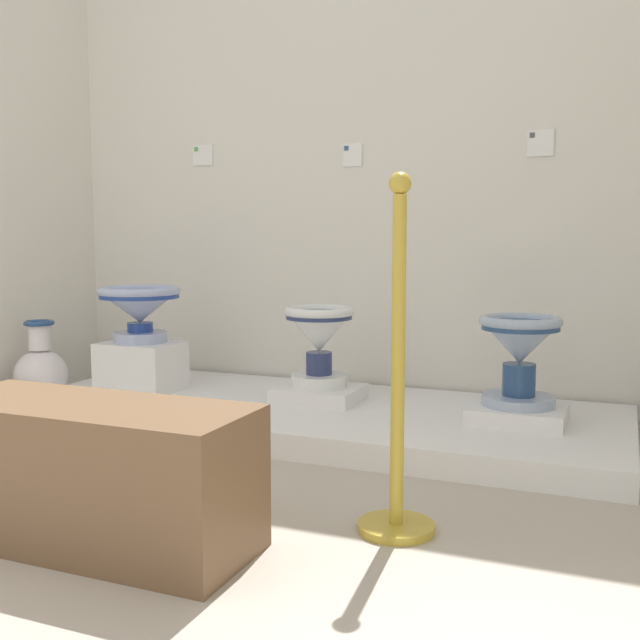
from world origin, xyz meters
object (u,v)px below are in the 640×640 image
at_px(antique_toilet_slender_white, 140,305).
at_px(stanchion_post_near_right, 397,416).
at_px(info_placard_third, 540,143).
at_px(plinth_block_pale_glazed, 319,393).
at_px(decorative_vase_spare, 41,372).
at_px(museum_bench, 91,474).
at_px(antique_toilet_pale_glazed, 319,335).
at_px(info_placard_second, 352,155).
at_px(info_placard_first, 203,155).
at_px(antique_toilet_tall_cobalt, 520,347).
at_px(plinth_block_slender_white, 141,366).
at_px(plinth_block_tall_cobalt, 518,413).

relative_size(antique_toilet_slender_white, stanchion_post_near_right, 0.39).
bearing_deg(info_placard_third, plinth_block_pale_glazed, -152.60).
relative_size(decorative_vase_spare, museum_bench, 0.47).
relative_size(antique_toilet_pale_glazed, info_placard_second, 3.22).
bearing_deg(decorative_vase_spare, info_placard_first, 50.88).
relative_size(antique_toilet_tall_cobalt, info_placard_second, 3.20).
relative_size(plinth_block_slender_white, info_placard_first, 3.00).
relative_size(antique_toilet_tall_cobalt, stanchion_post_near_right, 0.35).
bearing_deg(plinth_block_tall_cobalt, info_placard_first, 163.74).
height_order(plinth_block_slender_white, antique_toilet_pale_glazed, antique_toilet_pale_glazed).
xyz_separation_m(info_placard_first, decorative_vase_spare, (-0.55, -0.68, -1.13)).
xyz_separation_m(plinth_block_pale_glazed, plinth_block_tall_cobalt, (0.90, -0.05, 0.00)).
xyz_separation_m(info_placard_third, museum_bench, (-0.96, -1.96, -1.08)).
relative_size(plinth_block_pale_glazed, antique_toilet_pale_glazed, 1.02).
distance_m(plinth_block_slender_white, antique_toilet_tall_cobalt, 1.81).
bearing_deg(stanchion_post_near_right, museum_bench, -152.00).
height_order(antique_toilet_pale_glazed, info_placard_third, info_placard_third).
relative_size(antique_toilet_pale_glazed, antique_toilet_tall_cobalt, 1.01).
bearing_deg(plinth_block_slender_white, decorative_vase_spare, -169.45).
height_order(plinth_block_slender_white, antique_toilet_tall_cobalt, antique_toilet_tall_cobalt).
bearing_deg(info_placard_second, stanchion_post_near_right, -65.54).
bearing_deg(stanchion_post_near_right, info_placard_second, 114.46).
bearing_deg(info_placard_first, plinth_block_pale_glazed, -27.86).
xyz_separation_m(antique_toilet_pale_glazed, stanchion_post_near_right, (0.70, -1.09, -0.07)).
relative_size(antique_toilet_slender_white, info_placard_first, 3.25).
height_order(plinth_block_tall_cobalt, stanchion_post_near_right, stanchion_post_near_right).
distance_m(antique_toilet_slender_white, plinth_block_tall_cobalt, 1.84).
relative_size(plinth_block_slender_white, plinth_block_pale_glazed, 0.98).
distance_m(plinth_block_pale_glazed, info_placard_third, 1.53).
distance_m(plinth_block_slender_white, antique_toilet_slender_white, 0.30).
bearing_deg(antique_toilet_slender_white, decorative_vase_spare, -169.45).
distance_m(antique_toilet_tall_cobalt, info_placard_first, 2.06).
bearing_deg(antique_toilet_slender_white, info_placard_first, 88.45).
distance_m(antique_toilet_slender_white, museum_bench, 1.64).
distance_m(antique_toilet_slender_white, antique_toilet_tall_cobalt, 1.80).
xyz_separation_m(info_placard_first, info_placard_third, (1.78, 0.00, -0.02)).
xyz_separation_m(plinth_block_slender_white, plinth_block_tall_cobalt, (1.80, 0.06, -0.08)).
height_order(plinth_block_pale_glazed, info_placard_first, info_placard_first).
distance_m(antique_toilet_pale_glazed, stanchion_post_near_right, 1.29).
xyz_separation_m(antique_toilet_slender_white, info_placard_first, (0.02, 0.58, 0.78)).
bearing_deg(antique_toilet_slender_white, plinth_block_tall_cobalt, 1.99).
xyz_separation_m(decorative_vase_spare, museum_bench, (1.37, -1.28, 0.02)).
height_order(info_placard_first, museum_bench, info_placard_first).
height_order(antique_toilet_tall_cobalt, decorative_vase_spare, antique_toilet_tall_cobalt).
relative_size(antique_toilet_tall_cobalt, info_placard_first, 2.98).
bearing_deg(decorative_vase_spare, plinth_block_tall_cobalt, 3.99).
bearing_deg(info_placard_third, decorative_vase_spare, -163.70).
bearing_deg(info_placard_third, plinth_block_slender_white, -162.03).
distance_m(info_placard_third, museum_bench, 2.44).
relative_size(antique_toilet_slender_white, antique_toilet_pale_glazed, 1.08).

